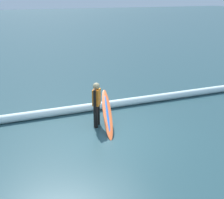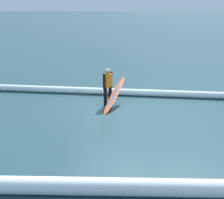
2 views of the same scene
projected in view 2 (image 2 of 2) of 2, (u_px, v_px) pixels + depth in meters
ground_plane at (108, 111)px, 11.78m from camera, size 181.46×181.46×0.00m
surfer at (108, 85)px, 12.25m from camera, size 0.37×0.44×1.46m
surfboard at (114, 95)px, 12.14m from camera, size 0.89×1.99×0.98m
wave_crest_foreground at (164, 93)px, 13.47m from camera, size 20.99×1.51×0.29m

